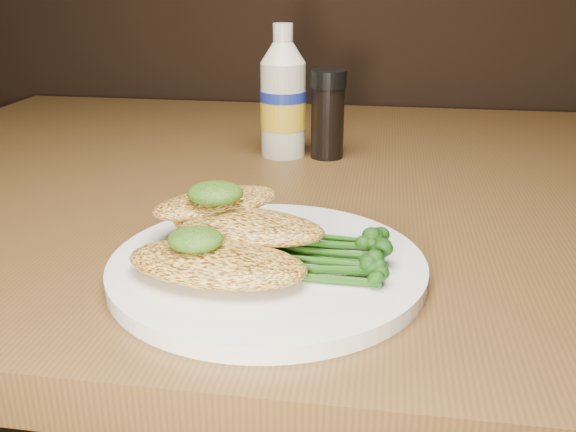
# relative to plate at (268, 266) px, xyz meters

# --- Properties ---
(plate) EXTENTS (0.24, 0.24, 0.01)m
(plate) POSITION_rel_plate_xyz_m (0.00, 0.00, 0.00)
(plate) COLOR white
(plate) RESTS_ON dining_table
(chicken_front) EXTENTS (0.14, 0.08, 0.02)m
(chicken_front) POSITION_rel_plate_xyz_m (-0.03, -0.03, 0.02)
(chicken_front) COLOR #EFB94C
(chicken_front) RESTS_ON plate
(chicken_mid) EXTENTS (0.13, 0.08, 0.02)m
(chicken_mid) POSITION_rel_plate_xyz_m (-0.02, 0.02, 0.02)
(chicken_mid) COLOR #EFB94C
(chicken_mid) RESTS_ON plate
(chicken_back) EXTENTS (0.12, 0.11, 0.02)m
(chicken_back) POSITION_rel_plate_xyz_m (-0.05, 0.05, 0.03)
(chicken_back) COLOR #EFB94C
(chicken_back) RESTS_ON plate
(pesto_front) EXTENTS (0.05, 0.04, 0.02)m
(pesto_front) POSITION_rel_plate_xyz_m (-0.05, -0.03, 0.03)
(pesto_front) COLOR black
(pesto_front) RESTS_ON chicken_front
(pesto_back) EXTENTS (0.05, 0.04, 0.02)m
(pesto_back) POSITION_rel_plate_xyz_m (-0.05, 0.03, 0.05)
(pesto_back) COLOR black
(pesto_back) RESTS_ON chicken_back
(broccolini_bundle) EXTENTS (0.13, 0.12, 0.02)m
(broccolini_bundle) POSITION_rel_plate_xyz_m (0.04, 0.00, 0.01)
(broccolini_bundle) COLOR #1E4B10
(broccolini_bundle) RESTS_ON plate
(mayo_bottle) EXTENTS (0.06, 0.06, 0.16)m
(mayo_bottle) POSITION_rel_plate_xyz_m (-0.04, 0.33, 0.07)
(mayo_bottle) COLOR beige
(mayo_bottle) RESTS_ON dining_table
(pepper_grinder) EXTENTS (0.05, 0.05, 0.11)m
(pepper_grinder) POSITION_rel_plate_xyz_m (0.01, 0.33, 0.05)
(pepper_grinder) COLOR black
(pepper_grinder) RESTS_ON dining_table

